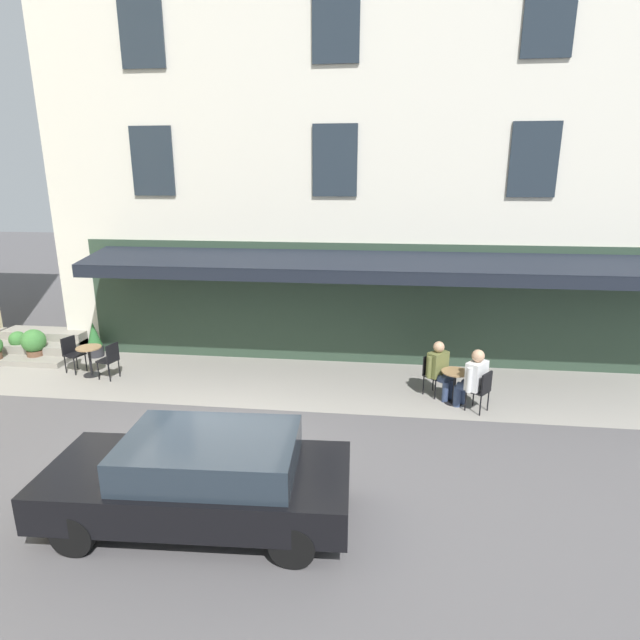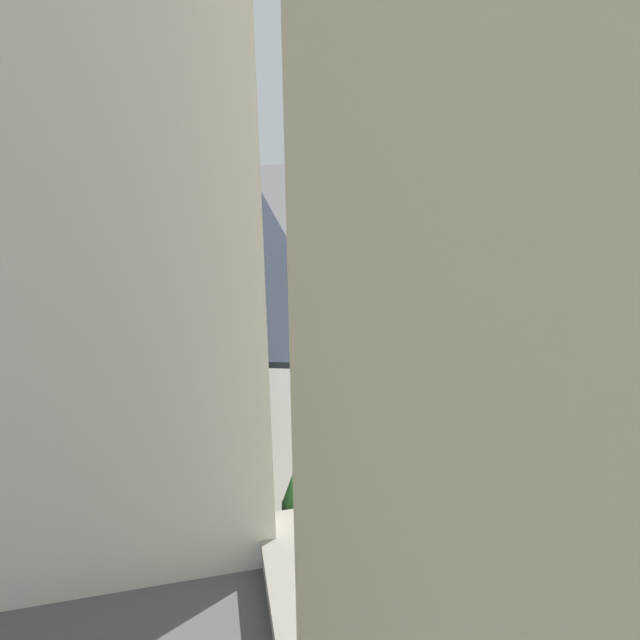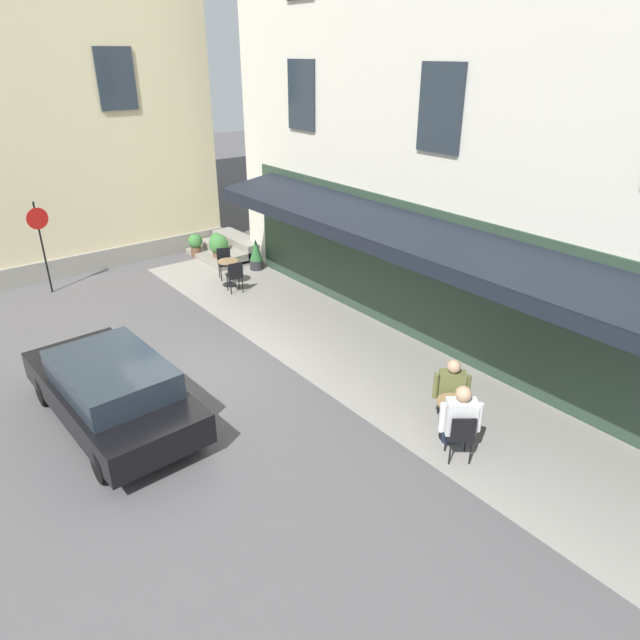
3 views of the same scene
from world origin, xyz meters
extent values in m
plane|color=#565456|center=(0.00, 0.00, 0.00)|extent=(70.00, 70.00, 0.00)
cube|color=gray|center=(-3.25, -3.40, 0.00)|extent=(20.50, 3.20, 0.01)
cube|color=silver|center=(-4.00, -9.50, 7.50)|extent=(20.00, 9.00, 15.00)
cube|color=#2D4233|center=(-3.00, -4.97, 1.60)|extent=(16.00, 0.06, 3.20)
cube|color=black|center=(-3.00, -4.15, 2.85)|extent=(15.00, 1.70, 0.36)
cube|color=black|center=(-3.00, -3.32, 2.62)|extent=(15.00, 0.04, 0.28)
cube|color=#232D38|center=(-11.00, -4.96, 5.20)|extent=(1.10, 0.06, 1.70)
cube|color=#232D38|center=(-6.33, -4.96, 5.20)|extent=(1.10, 0.06, 1.70)
cube|color=#232D38|center=(-1.67, -4.96, 5.20)|extent=(1.10, 0.06, 1.70)
cube|color=#232D38|center=(3.00, -4.96, 5.20)|extent=(1.10, 0.06, 1.70)
cube|color=#232D38|center=(-11.00, -4.96, 8.20)|extent=(1.10, 0.06, 1.70)
cube|color=#232D38|center=(-6.33, -4.96, 8.20)|extent=(1.10, 0.06, 1.70)
cube|color=#232D38|center=(-1.67, -4.96, 8.20)|extent=(1.10, 0.06, 1.70)
cube|color=#232D38|center=(3.00, -4.96, 8.20)|extent=(1.10, 0.06, 1.70)
cube|color=#232D38|center=(7.96, -2.00, 5.50)|extent=(0.06, 1.10, 1.70)
cube|color=gray|center=(6.60, -4.20, 0.07)|extent=(2.40, 1.40, 0.15)
cube|color=gray|center=(6.60, -4.55, 0.22)|extent=(2.40, 1.05, 0.30)
cube|color=gray|center=(6.60, -4.90, 0.38)|extent=(2.40, 0.70, 0.45)
cylinder|color=black|center=(-4.55, -2.63, 0.01)|extent=(0.40, 0.40, 0.03)
cylinder|color=black|center=(-4.55, -2.63, 0.36)|extent=(0.06, 0.06, 0.72)
cylinder|color=#99754C|center=(-4.55, -2.63, 0.73)|extent=(0.60, 0.60, 0.03)
cylinder|color=black|center=(-4.96, -2.53, 0.23)|extent=(0.03, 0.03, 0.45)
cylinder|color=black|center=(-4.75, -2.26, 0.23)|extent=(0.03, 0.03, 0.45)
cylinder|color=black|center=(-5.22, -2.32, 0.23)|extent=(0.03, 0.03, 0.45)
cylinder|color=black|center=(-5.02, -2.05, 0.23)|extent=(0.03, 0.03, 0.45)
cube|color=black|center=(-4.99, -2.29, 0.47)|extent=(0.56, 0.56, 0.04)
cube|color=black|center=(-5.13, -2.18, 0.70)|extent=(0.28, 0.34, 0.42)
cylinder|color=black|center=(-4.16, -2.77, 0.23)|extent=(0.03, 0.03, 0.45)
cylinder|color=black|center=(-4.40, -3.02, 0.23)|extent=(0.03, 0.03, 0.45)
cylinder|color=black|center=(-3.92, -3.01, 0.23)|extent=(0.03, 0.03, 0.45)
cylinder|color=black|center=(-4.16, -3.26, 0.23)|extent=(0.03, 0.03, 0.45)
cube|color=black|center=(-4.16, -3.02, 0.47)|extent=(0.57, 0.57, 0.04)
cube|color=black|center=(-4.03, -3.14, 0.70)|extent=(0.31, 0.31, 0.42)
cylinder|color=black|center=(4.27, -3.19, 0.01)|extent=(0.40, 0.40, 0.03)
cylinder|color=black|center=(4.27, -3.19, 0.36)|extent=(0.06, 0.06, 0.72)
cylinder|color=#99754C|center=(4.27, -3.19, 0.73)|extent=(0.60, 0.60, 0.03)
cylinder|color=black|center=(3.86, -3.28, 0.23)|extent=(0.03, 0.03, 0.45)
cylinder|color=black|center=(3.94, -2.94, 0.23)|extent=(0.03, 0.03, 0.45)
cylinder|color=black|center=(3.53, -3.20, 0.23)|extent=(0.03, 0.03, 0.45)
cylinder|color=black|center=(3.61, -2.87, 0.23)|extent=(0.03, 0.03, 0.45)
cube|color=black|center=(3.74, -3.07, 0.47)|extent=(0.48, 0.48, 0.04)
cube|color=black|center=(3.56, -3.03, 0.70)|extent=(0.13, 0.40, 0.42)
cylinder|color=black|center=(4.69, -3.16, 0.23)|extent=(0.03, 0.03, 0.45)
cylinder|color=black|center=(4.58, -3.48, 0.23)|extent=(0.03, 0.03, 0.45)
cylinder|color=black|center=(5.01, -3.27, 0.23)|extent=(0.03, 0.03, 0.45)
cylinder|color=black|center=(4.90, -3.59, 0.23)|extent=(0.03, 0.03, 0.45)
cube|color=black|center=(4.79, -3.37, 0.47)|extent=(0.51, 0.51, 0.04)
cube|color=black|center=(4.96, -3.43, 0.70)|extent=(0.17, 0.39, 0.42)
cylinder|color=navy|center=(-4.37, -2.67, 0.23)|extent=(0.15, 0.15, 0.47)
cylinder|color=navy|center=(-4.26, -2.79, 0.49)|extent=(0.35, 0.35, 0.16)
cylinder|color=navy|center=(-4.50, -2.80, 0.23)|extent=(0.15, 0.15, 0.47)
cylinder|color=navy|center=(-4.39, -2.92, 0.49)|extent=(0.35, 0.35, 0.16)
cube|color=olive|center=(-4.20, -2.97, 0.77)|extent=(0.52, 0.52, 0.56)
sphere|color=tan|center=(-4.20, -2.97, 1.18)|extent=(0.25, 0.25, 0.25)
cylinder|color=olive|center=(-4.01, -2.77, 0.76)|extent=(0.10, 0.10, 0.50)
cylinder|color=olive|center=(-4.40, -3.17, 0.76)|extent=(0.10, 0.10, 0.50)
cylinder|color=navy|center=(-4.72, -2.62, 0.23)|extent=(0.16, 0.16, 0.47)
cylinder|color=navy|center=(-4.86, -2.51, 0.49)|extent=(0.38, 0.35, 0.17)
cylinder|color=navy|center=(-4.60, -2.47, 0.23)|extent=(0.16, 0.16, 0.47)
cylinder|color=navy|center=(-4.74, -2.36, 0.49)|extent=(0.38, 0.35, 0.17)
cube|color=silver|center=(-4.94, -2.33, 0.79)|extent=(0.53, 0.57, 0.60)
sphere|color=tan|center=(-4.94, -2.33, 1.23)|extent=(0.27, 0.27, 0.27)
cylinder|color=silver|center=(-5.12, -2.57, 0.77)|extent=(0.11, 0.11, 0.53)
cylinder|color=silver|center=(-4.75, -2.09, 0.77)|extent=(0.11, 0.11, 0.53)
cylinder|color=#2D2D33|center=(4.94, -4.55, 0.15)|extent=(0.42, 0.42, 0.31)
cone|color=#2D6B33|center=(4.94, -4.55, 0.64)|extent=(0.40, 0.40, 0.67)
cylinder|color=#4C4C51|center=(7.06, -4.32, 0.15)|extent=(0.45, 0.45, 0.30)
sphere|color=#3D7A38|center=(7.06, -4.32, 0.49)|extent=(0.45, 0.45, 0.45)
cylinder|color=brown|center=(6.36, -4.03, 0.15)|extent=(0.42, 0.42, 0.30)
sphere|color=#3D7A38|center=(6.36, -4.03, 0.56)|extent=(0.63, 0.63, 0.63)
cylinder|color=brown|center=(7.23, -3.62, 0.17)|extent=(0.34, 0.34, 0.33)
sphere|color=#3D7A38|center=(7.23, -3.62, 0.53)|extent=(0.47, 0.47, 0.47)
cube|color=black|center=(-0.38, 1.88, 0.57)|extent=(4.38, 2.01, 0.55)
cube|color=#232D38|center=(-0.58, 1.87, 1.09)|extent=(2.48, 1.72, 0.48)
cylinder|color=black|center=(1.11, 1.15, 0.30)|extent=(0.60, 0.20, 0.60)
cylinder|color=black|center=(1.03, 2.75, 0.30)|extent=(0.60, 0.20, 0.60)
cylinder|color=black|center=(-1.79, 1.01, 0.30)|extent=(0.60, 0.20, 0.60)
cylinder|color=black|center=(-1.86, 2.61, 0.30)|extent=(0.60, 0.20, 0.60)
camera|label=1|loc=(-2.87, 7.99, 4.82)|focal=28.61mm
camera|label=2|loc=(12.77, -5.70, 7.53)|focal=31.56mm
camera|label=3|loc=(-9.68, 4.29, 6.23)|focal=32.06mm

